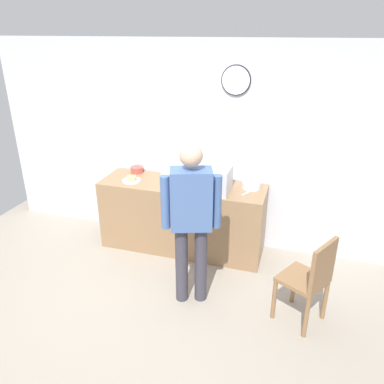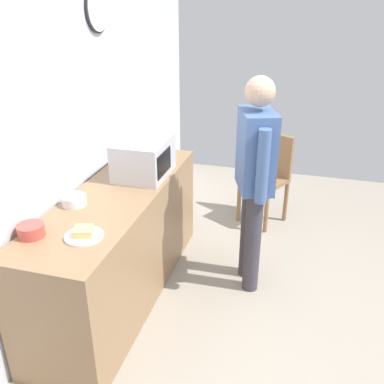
{
  "view_description": "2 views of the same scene",
  "coord_description": "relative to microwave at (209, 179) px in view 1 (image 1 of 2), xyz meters",
  "views": [
    {
      "loc": [
        1.41,
        -2.91,
        2.7
      ],
      "look_at": [
        0.28,
        0.8,
        1.01
      ],
      "focal_mm": 35.31,
      "sensor_mm": 36.0,
      "label": 1
    },
    {
      "loc": [
        -2.59,
        -0.1,
        2.24
      ],
      "look_at": [
        0.16,
        0.67,
        0.91
      ],
      "focal_mm": 39.75,
      "sensor_mm": 36.0,
      "label": 2
    }
  ],
  "objects": [
    {
      "name": "wooden_chair",
      "position": [
        1.23,
        -0.9,
        -0.53
      ],
      "size": [
        0.54,
        0.54,
        0.94
      ],
      "color": "olive",
      "rests_on": "ground_plane"
    },
    {
      "name": "salad_bowl",
      "position": [
        -0.64,
        0.28,
        -0.11
      ],
      "size": [
        0.17,
        0.17,
        0.07
      ],
      "primitive_type": "cylinder",
      "color": "white",
      "rests_on": "kitchen_counter"
    },
    {
      "name": "cereal_bowl",
      "position": [
        0.48,
        0.22,
        -0.11
      ],
      "size": [
        0.23,
        0.23,
        0.08
      ],
      "primitive_type": "cylinder",
      "color": "white",
      "rests_on": "kitchen_counter"
    },
    {
      "name": "sandwich_plate",
      "position": [
        -1.01,
        -0.0,
        -0.13
      ],
      "size": [
        0.24,
        0.24,
        0.07
      ],
      "color": "white",
      "rests_on": "kitchen_counter"
    },
    {
      "name": "microwave",
      "position": [
        0.0,
        0.0,
        0.0
      ],
      "size": [
        0.5,
        0.39,
        0.3
      ],
      "color": "silver",
      "rests_on": "kitchen_counter"
    },
    {
      "name": "person_standing",
      "position": [
        0.05,
        -0.89,
        -0.04
      ],
      "size": [
        0.56,
        0.36,
        1.73
      ],
      "color": "#3B3944",
      "rests_on": "ground_plane"
    },
    {
      "name": "spoon_utensil",
      "position": [
        0.19,
        0.25,
        -0.15
      ],
      "size": [
        0.05,
        0.17,
        0.01
      ],
      "primitive_type": "cube",
      "rotation": [
        0.0,
        0.0,
        1.73
      ],
      "color": "silver",
      "rests_on": "kitchen_counter"
    },
    {
      "name": "kitchen_counter",
      "position": [
        -0.37,
        0.09,
        -0.6
      ],
      "size": [
        2.09,
        0.62,
        0.9
      ],
      "primitive_type": "cube",
      "color": "#93704C",
      "rests_on": "ground_plane"
    },
    {
      "name": "fork_utensil",
      "position": [
        0.44,
        0.04,
        -0.15
      ],
      "size": [
        0.09,
        0.16,
        0.01
      ],
      "primitive_type": "cube",
      "rotation": [
        0.0,
        0.0,
        1.13
      ],
      "color": "silver",
      "rests_on": "kitchen_counter"
    },
    {
      "name": "ground_plane",
      "position": [
        -0.39,
        -1.13,
        -1.05
      ],
      "size": [
        6.0,
        6.0,
        0.0
      ],
      "primitive_type": "plane",
      "color": "#9E9384"
    },
    {
      "name": "back_wall",
      "position": [
        -0.38,
        0.47,
        0.25
      ],
      "size": [
        5.4,
        0.13,
        2.6
      ],
      "color": "silver",
      "rests_on": "ground_plane"
    },
    {
      "name": "mixing_bowl",
      "position": [
        -1.09,
        0.31,
        -0.11
      ],
      "size": [
        0.16,
        0.16,
        0.08
      ],
      "primitive_type": "cylinder",
      "color": "#C64C42",
      "rests_on": "kitchen_counter"
    }
  ]
}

